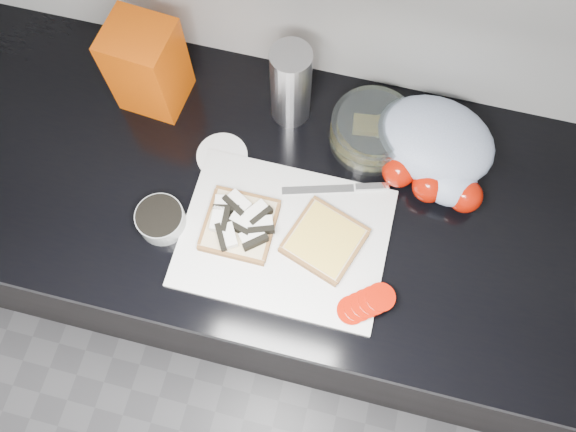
# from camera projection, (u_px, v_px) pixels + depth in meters

# --- Properties ---
(base_cabinet) EXTENTS (3.50, 0.60, 0.86)m
(base_cabinet) POSITION_uv_depth(u_px,v_px,m) (308.00, 261.00, 1.58)
(base_cabinet) COLOR black
(base_cabinet) RESTS_ON ground
(countertop) EXTENTS (3.50, 0.64, 0.04)m
(countertop) POSITION_uv_depth(u_px,v_px,m) (316.00, 200.00, 1.16)
(countertop) COLOR black
(countertop) RESTS_ON base_cabinet
(cutting_board) EXTENTS (0.40, 0.30, 0.01)m
(cutting_board) POSITION_uv_depth(u_px,v_px,m) (284.00, 238.00, 1.10)
(cutting_board) COLOR silver
(cutting_board) RESTS_ON countertop
(bread_left) EXTENTS (0.14, 0.14, 0.04)m
(bread_left) POSITION_uv_depth(u_px,v_px,m) (240.00, 224.00, 1.09)
(bread_left) COLOR beige
(bread_left) RESTS_ON cutting_board
(bread_right) EXTENTS (0.17, 0.17, 0.02)m
(bread_right) POSITION_uv_depth(u_px,v_px,m) (325.00, 240.00, 1.08)
(bread_right) COLOR beige
(bread_right) RESTS_ON cutting_board
(tomato_slices) EXTENTS (0.11, 0.10, 0.02)m
(tomato_slices) POSITION_uv_depth(u_px,v_px,m) (366.00, 304.00, 1.04)
(tomato_slices) COLOR #AA1303
(tomato_slices) RESTS_ON cutting_board
(knife) EXTENTS (0.21, 0.08, 0.01)m
(knife) POSITION_uv_depth(u_px,v_px,m) (349.00, 188.00, 1.13)
(knife) COLOR #B9B9BE
(knife) RESTS_ON cutting_board
(seed_tub) EXTENTS (0.09, 0.09, 0.05)m
(seed_tub) POSITION_uv_depth(u_px,v_px,m) (161.00, 219.00, 1.09)
(seed_tub) COLOR #959A9A
(seed_tub) RESTS_ON countertop
(tub_lid) EXTENTS (0.13, 0.13, 0.01)m
(tub_lid) POSITION_uv_depth(u_px,v_px,m) (222.00, 156.00, 1.17)
(tub_lid) COLOR white
(tub_lid) RESTS_ON countertop
(glass_bowl) EXTENTS (0.17, 0.17, 0.07)m
(glass_bowl) POSITION_uv_depth(u_px,v_px,m) (372.00, 131.00, 1.15)
(glass_bowl) COLOR silver
(glass_bowl) RESTS_ON countertop
(bread_bag) EXTENTS (0.14, 0.13, 0.20)m
(bread_bag) POSITION_uv_depth(u_px,v_px,m) (147.00, 66.00, 1.13)
(bread_bag) COLOR #E04F03
(bread_bag) RESTS_ON countertop
(steel_canister) EXTENTS (0.08, 0.08, 0.20)m
(steel_canister) POSITION_uv_depth(u_px,v_px,m) (291.00, 85.00, 1.12)
(steel_canister) COLOR silver
(steel_canister) RESTS_ON countertop
(grocery_bag) EXTENTS (0.28, 0.26, 0.11)m
(grocery_bag) POSITION_uv_depth(u_px,v_px,m) (437.00, 146.00, 1.12)
(grocery_bag) COLOR silver
(grocery_bag) RESTS_ON countertop
(whole_tomatoes) EXTENTS (0.20, 0.09, 0.07)m
(whole_tomatoes) POSITION_uv_depth(u_px,v_px,m) (431.00, 184.00, 1.11)
(whole_tomatoes) COLOR #AA1303
(whole_tomatoes) RESTS_ON countertop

